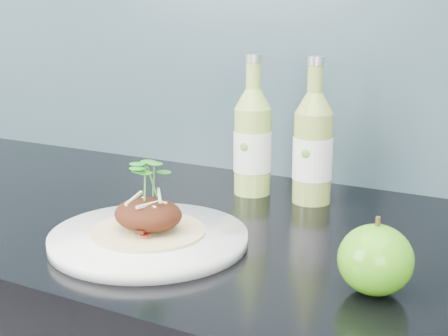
{
  "coord_description": "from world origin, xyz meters",
  "views": [
    {
      "loc": [
        0.39,
        0.95,
        1.2
      ],
      "look_at": [
        0.01,
        1.63,
        1.0
      ],
      "focal_mm": 50.0,
      "sensor_mm": 36.0,
      "label": 1
    }
  ],
  "objects_px": {
    "cider_bottle_right": "(313,148)",
    "green_apple": "(375,260)",
    "dinner_plate": "(149,238)",
    "cider_bottle_left": "(253,142)"
  },
  "relations": [
    {
      "from": "cider_bottle_right",
      "to": "green_apple",
      "type": "bearing_deg",
      "value": -42.35
    },
    {
      "from": "dinner_plate",
      "to": "cider_bottle_left",
      "type": "distance_m",
      "value": 0.29
    },
    {
      "from": "cider_bottle_right",
      "to": "dinner_plate",
      "type": "bearing_deg",
      "value": -98.12
    },
    {
      "from": "dinner_plate",
      "to": "cider_bottle_right",
      "type": "xyz_separation_m",
      "value": [
        0.12,
        0.28,
        0.08
      ]
    },
    {
      "from": "cider_bottle_left",
      "to": "cider_bottle_right",
      "type": "xyz_separation_m",
      "value": [
        0.11,
        0.0,
        0.0
      ]
    },
    {
      "from": "cider_bottle_left",
      "to": "cider_bottle_right",
      "type": "bearing_deg",
      "value": 3.92
    },
    {
      "from": "cider_bottle_left",
      "to": "green_apple",
      "type": "bearing_deg",
      "value": -41.35
    },
    {
      "from": "dinner_plate",
      "to": "cider_bottle_right",
      "type": "bearing_deg",
      "value": 67.13
    },
    {
      "from": "dinner_plate",
      "to": "cider_bottle_right",
      "type": "relative_size",
      "value": 1.44
    },
    {
      "from": "green_apple",
      "to": "cider_bottle_left",
      "type": "xyz_separation_m",
      "value": [
        -0.29,
        0.28,
        0.05
      ]
    }
  ]
}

